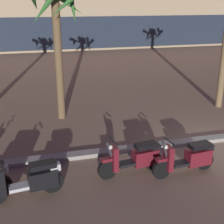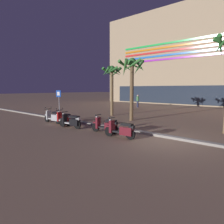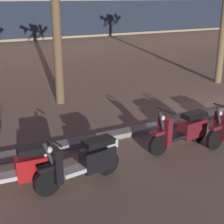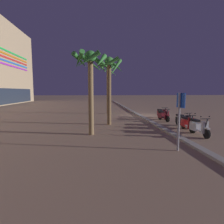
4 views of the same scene
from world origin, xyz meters
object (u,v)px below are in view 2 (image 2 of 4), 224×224
Objects in this scene: scooter_maroon_far_back at (107,126)px; pedestrian_by_palm_tree at (138,101)px; scooter_black_mid_front at (71,121)px; scooter_maroon_mid_centre at (122,130)px; crossing_sign at (59,100)px; scooter_silver_tail_end at (53,117)px; palm_tree_mid_walkway at (112,77)px; scooter_red_gap_after_mid at (64,119)px; palm_tree_far_corner at (132,73)px.

pedestrian_by_palm_tree is (-6.93, 14.22, 0.48)m from scooter_maroon_far_back.
scooter_black_mid_front and scooter_maroon_far_back have the same top height.
crossing_sign is at bearing 164.24° from scooter_maroon_mid_centre.
scooter_silver_tail_end is 6.82m from palm_tree_mid_walkway.
scooter_red_gap_after_mid reaches higher than scooter_maroon_far_back.
scooter_red_gap_after_mid is 0.75× the size of crossing_sign.
palm_tree_far_corner reaches higher than scooter_maroon_far_back.
pedestrian_by_palm_tree reaches higher than scooter_silver_tail_end.
scooter_maroon_far_back is 0.39× the size of palm_tree_mid_walkway.
scooter_silver_tail_end is 1.05× the size of pedestrian_by_palm_tree.
scooter_black_mid_front is 1.00× the size of scooter_maroon_far_back.
palm_tree_mid_walkway reaches higher than crossing_sign.
crossing_sign is (-5.08, 2.62, 1.06)m from scooter_black_mid_front.
scooter_silver_tail_end is 1.00× the size of scooter_maroon_mid_centre.
palm_tree_far_corner reaches higher than pedestrian_by_palm_tree.
scooter_silver_tail_end is 2.51m from scooter_black_mid_front.
scooter_black_mid_front is 6.21m from palm_tree_far_corner.
scooter_maroon_far_back is 1.05× the size of pedestrian_by_palm_tree.
scooter_silver_tail_end is 5.19m from scooter_maroon_far_back.
scooter_maroon_far_back is at bearing 165.04° from scooter_maroon_mid_centre.
pedestrian_by_palm_tree is at bearing 102.05° from scooter_red_gap_after_mid.
palm_tree_mid_walkway reaches higher than scooter_maroon_mid_centre.
scooter_maroon_far_back is 8.15m from crossing_sign.
palm_tree_mid_walkway reaches higher than scooter_silver_tail_end.
scooter_maroon_mid_centre is 0.39× the size of palm_tree_mid_walkway.
scooter_maroon_mid_centre is 1.06× the size of pedestrian_by_palm_tree.
scooter_maroon_mid_centre is (5.23, -0.25, -0.01)m from scooter_red_gap_after_mid.
scooter_black_mid_front is 1.04× the size of pedestrian_by_palm_tree.
pedestrian_by_palm_tree is (-4.24, 14.62, 0.47)m from scooter_black_mid_front.
scooter_maroon_far_back is 0.76× the size of crossing_sign.
scooter_maroon_mid_centre is at bearing -14.96° from scooter_maroon_far_back.
scooter_red_gap_after_mid is 6.83m from palm_tree_mid_walkway.
scooter_black_mid_front is at bearing -73.83° from pedestrian_by_palm_tree.
scooter_red_gap_after_mid is (1.31, -0.00, -0.01)m from scooter_silver_tail_end.
scooter_black_mid_front is 5.81m from crossing_sign.
palm_tree_mid_walkway is at bearing 127.52° from scooter_maroon_far_back.
crossing_sign reaches higher than scooter_red_gap_after_mid.
palm_tree_mid_walkway reaches higher than scooter_black_mid_front.
scooter_maroon_far_back and scooter_maroon_mid_centre have the same top height.
scooter_maroon_mid_centre is at bearing -60.94° from palm_tree_far_corner.
scooter_silver_tail_end reaches higher than scooter_black_mid_front.
pedestrian_by_palm_tree is (-2.40, 8.31, -2.70)m from palm_tree_mid_walkway.
crossing_sign is at bearing 152.71° from scooter_black_mid_front.
scooter_maroon_mid_centre is 16.78m from pedestrian_by_palm_tree.
palm_tree_far_corner reaches higher than scooter_maroon_mid_centre.
scooter_red_gap_after_mid is at bearing -0.05° from scooter_silver_tail_end.
palm_tree_far_corner is (3.74, 4.79, 3.33)m from scooter_silver_tail_end.
palm_tree_far_corner is (-2.80, 5.05, 3.34)m from scooter_maroon_mid_centre.
palm_tree_far_corner is at bearing 63.12° from scooter_red_gap_after_mid.
scooter_silver_tail_end is 1.01× the size of scooter_black_mid_front.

